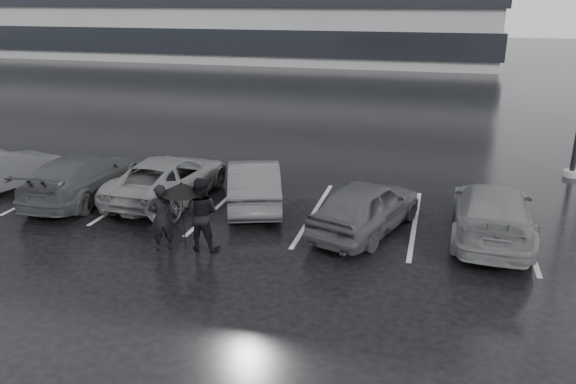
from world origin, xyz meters
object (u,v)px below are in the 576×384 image
(car_west_b, at_px, (169,178))
(pedestrian_left, at_px, (161,218))
(pedestrian_right, at_px, (201,214))
(car_east, at_px, (492,212))
(car_main, at_px, (366,206))
(car_west_c, at_px, (83,177))
(car_west_a, at_px, (254,183))

(car_west_b, bearing_deg, pedestrian_left, 115.82)
(pedestrian_right, bearing_deg, car_east, -161.16)
(car_main, xyz_separation_m, car_east, (3.11, 0.46, -0.01))
(car_west_c, relative_size, pedestrian_left, 2.80)
(car_east, height_order, pedestrian_right, pedestrian_right)
(car_west_a, xyz_separation_m, pedestrian_left, (-1.13, -3.52, 0.15))
(car_west_b, bearing_deg, car_east, 179.06)
(car_main, bearing_deg, car_west_c, 16.29)
(car_main, relative_size, car_west_a, 0.99)
(car_west_c, bearing_deg, car_east, 178.30)
(car_west_b, distance_m, car_east, 9.12)
(car_main, relative_size, car_west_c, 0.87)
(pedestrian_left, height_order, pedestrian_right, pedestrian_right)
(pedestrian_left, bearing_deg, car_west_a, -141.17)
(car_main, height_order, pedestrian_right, pedestrian_right)
(pedestrian_right, bearing_deg, car_main, -151.77)
(pedestrian_left, bearing_deg, car_west_c, -67.60)
(car_east, bearing_deg, pedestrian_left, 22.59)
(car_west_c, height_order, pedestrian_right, pedestrian_right)
(car_west_c, bearing_deg, car_west_b, -169.48)
(car_west_a, xyz_separation_m, car_west_c, (-5.13, -0.80, -0.00))
(car_east, bearing_deg, car_west_a, -3.73)
(pedestrian_right, bearing_deg, car_west_a, -96.25)
(car_west_a, relative_size, car_east, 0.87)
(car_main, xyz_separation_m, pedestrian_right, (-3.63, -2.13, 0.21))
(car_main, height_order, car_west_c, car_main)
(car_west_c, bearing_deg, pedestrian_right, 151.09)
(car_west_b, height_order, pedestrian_left, pedestrian_left)
(car_west_b, height_order, pedestrian_right, pedestrian_right)
(car_west_c, distance_m, car_east, 11.65)
(car_west_b, bearing_deg, car_main, 173.33)
(car_main, bearing_deg, pedestrian_left, 46.40)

